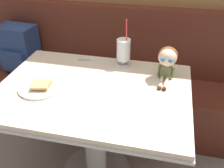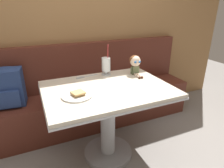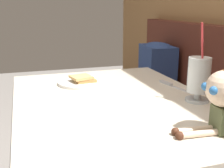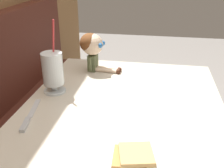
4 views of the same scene
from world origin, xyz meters
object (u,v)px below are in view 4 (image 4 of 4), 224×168
(toast_plate, at_px, (132,162))
(butter_knife, at_px, (28,120))
(seated_doll, at_px, (92,47))
(milkshake_glass, at_px, (53,71))

(toast_plate, bearing_deg, butter_knife, 67.49)
(butter_knife, relative_size, seated_doll, 1.05)
(milkshake_glass, height_order, butter_knife, milkshake_glass)
(milkshake_glass, relative_size, seated_doll, 1.42)
(butter_knife, bearing_deg, toast_plate, -112.51)
(butter_knife, xyz_separation_m, seated_doll, (0.52, -0.12, 0.12))
(seated_doll, bearing_deg, milkshake_glass, 159.27)
(toast_plate, distance_m, milkshake_glass, 0.57)
(milkshake_glass, height_order, seated_doll, milkshake_glass)
(milkshake_glass, distance_m, seated_doll, 0.30)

